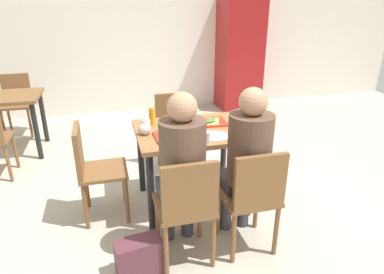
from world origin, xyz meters
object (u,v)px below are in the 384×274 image
(chair_near_right, at_px, (253,194))
(foil_bundle, at_px, (145,129))
(paper_plate_near_edge, at_px, (216,136))
(chair_left_end, at_px, (93,166))
(condiment_bottle, at_px, (152,116))
(tray_red_near, at_px, (176,136))
(pizza_slice_a, at_px, (176,133))
(chair_far_side, at_px, (174,126))
(pizza_slice_b, at_px, (208,121))
(plastic_cup_d, at_px, (195,114))
(tray_red_far, at_px, (207,122))
(drink_fridge, at_px, (239,54))
(soda_can, at_px, (236,118))
(person_in_brown_jacket, at_px, (247,155))
(plastic_cup_b, at_px, (206,137))
(plastic_cup_a, at_px, (181,113))
(person_in_red, at_px, (182,163))
(chair_near_left, at_px, (187,204))
(background_table, at_px, (2,106))
(main_table, at_px, (192,141))
(handbag, at_px, (139,257))
(background_chair_far, at_px, (17,100))
(paper_plate_center, at_px, (171,122))
(plastic_cup_c, at_px, (146,126))

(chair_near_right, relative_size, foil_bundle, 8.57)
(paper_plate_near_edge, bearing_deg, chair_left_end, 168.09)
(chair_left_end, xyz_separation_m, condiment_bottle, (0.56, 0.22, 0.32))
(tray_red_near, xyz_separation_m, pizza_slice_a, (0.00, 0.03, 0.02))
(chair_far_side, bearing_deg, pizza_slice_b, -74.20)
(foil_bundle, bearing_deg, chair_near_right, -48.66)
(chair_left_end, bearing_deg, plastic_cup_d, 14.68)
(tray_red_far, relative_size, drink_fridge, 0.19)
(pizza_slice_a, distance_m, soda_can, 0.61)
(chair_left_end, bearing_deg, pizza_slice_b, 6.23)
(tray_red_near, bearing_deg, person_in_brown_jacket, -49.95)
(paper_plate_near_edge, xyz_separation_m, soda_can, (0.27, 0.24, 0.06))
(chair_left_end, relative_size, plastic_cup_b, 8.57)
(chair_far_side, distance_m, drink_fridge, 2.67)
(chair_far_side, xyz_separation_m, plastic_cup_a, (-0.02, -0.44, 0.29))
(person_in_red, distance_m, tray_red_near, 0.50)
(chair_near_left, bearing_deg, drink_fridge, 62.66)
(background_table, bearing_deg, main_table, -41.19)
(main_table, distance_m, pizza_slice_b, 0.26)
(chair_near_left, bearing_deg, condiment_bottle, 94.26)
(handbag, xyz_separation_m, background_chair_far, (-1.35, 3.23, 0.36))
(paper_plate_center, distance_m, plastic_cup_b, 0.58)
(plastic_cup_b, bearing_deg, plastic_cup_d, 82.85)
(tray_red_near, height_order, plastic_cup_a, plastic_cup_a)
(paper_plate_near_edge, xyz_separation_m, plastic_cup_d, (-0.05, 0.47, 0.05))
(chair_left_end, relative_size, drink_fridge, 0.45)
(person_in_brown_jacket, relative_size, drink_fridge, 0.67)
(chair_far_side, distance_m, chair_left_end, 1.17)
(chair_near_right, bearing_deg, plastic_cup_b, 116.64)
(chair_near_left, xyz_separation_m, paper_plate_near_edge, (0.39, 0.56, 0.25))
(soda_can, xyz_separation_m, background_table, (-2.36, 1.68, -0.19))
(chair_far_side, height_order, foil_bundle, chair_far_side)
(main_table, relative_size, paper_plate_near_edge, 4.48)
(chair_near_right, bearing_deg, drink_fridge, 69.15)
(pizza_slice_b, distance_m, background_table, 2.66)
(plastic_cup_b, height_order, background_table, plastic_cup_b)
(chair_far_side, xyz_separation_m, foil_bundle, (-0.42, -0.80, 0.29))
(person_in_brown_jacket, bearing_deg, chair_left_end, 150.47)
(tray_red_near, distance_m, drink_fridge, 3.49)
(chair_near_left, relative_size, plastic_cup_c, 8.57)
(pizza_slice_b, bearing_deg, chair_near_right, -86.17)
(paper_plate_center, distance_m, plastic_cup_c, 0.30)
(person_in_brown_jacket, height_order, pizza_slice_a, person_in_brown_jacket)
(chair_far_side, xyz_separation_m, tray_red_near, (-0.17, -0.91, 0.25))
(plastic_cup_c, relative_size, background_table, 0.11)
(paper_plate_center, height_order, plastic_cup_b, plastic_cup_b)
(pizza_slice_b, bearing_deg, soda_can, -22.53)
(pizza_slice_b, bearing_deg, person_in_brown_jacket, -85.46)
(foil_bundle, distance_m, handbag, 1.03)
(background_table, bearing_deg, paper_plate_near_edge, -42.51)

